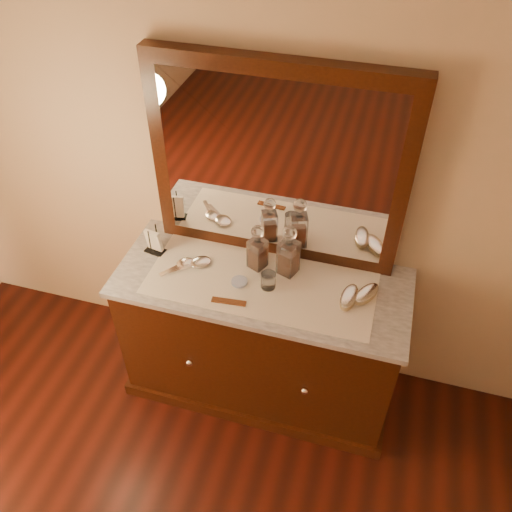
# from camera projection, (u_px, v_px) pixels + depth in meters

# --- Properties ---
(dresser_cabinet) EXTENTS (1.40, 0.55, 0.82)m
(dresser_cabinet) POSITION_uv_depth(u_px,v_px,m) (261.00, 338.00, 2.86)
(dresser_cabinet) COLOR black
(dresser_cabinet) RESTS_ON floor
(dresser_plinth) EXTENTS (1.46, 0.59, 0.08)m
(dresser_plinth) POSITION_uv_depth(u_px,v_px,m) (261.00, 378.00, 3.10)
(dresser_plinth) COLOR black
(dresser_plinth) RESTS_ON floor
(knob_left) EXTENTS (0.04, 0.04, 0.04)m
(knob_left) POSITION_uv_depth(u_px,v_px,m) (189.00, 363.00, 2.69)
(knob_left) COLOR silver
(knob_left) RESTS_ON dresser_cabinet
(knob_right) EXTENTS (0.04, 0.04, 0.04)m
(knob_right) POSITION_uv_depth(u_px,v_px,m) (305.00, 391.00, 2.56)
(knob_right) COLOR silver
(knob_right) RESTS_ON dresser_cabinet
(marble_top) EXTENTS (1.44, 0.59, 0.03)m
(marble_top) POSITION_uv_depth(u_px,v_px,m) (262.00, 283.00, 2.57)
(marble_top) COLOR silver
(marble_top) RESTS_ON dresser_cabinet
(mirror_frame) EXTENTS (1.20, 0.08, 1.00)m
(mirror_frame) POSITION_uv_depth(u_px,v_px,m) (277.00, 166.00, 2.40)
(mirror_frame) COLOR black
(mirror_frame) RESTS_ON marble_top
(mirror_glass) EXTENTS (1.06, 0.01, 0.86)m
(mirror_glass) POSITION_uv_depth(u_px,v_px,m) (275.00, 170.00, 2.37)
(mirror_glass) COLOR white
(mirror_glass) RESTS_ON marble_top
(lace_runner) EXTENTS (1.10, 0.45, 0.00)m
(lace_runner) POSITION_uv_depth(u_px,v_px,m) (261.00, 283.00, 2.54)
(lace_runner) COLOR silver
(lace_runner) RESTS_ON marble_top
(pin_dish) EXTENTS (0.08, 0.08, 0.01)m
(pin_dish) POSITION_uv_depth(u_px,v_px,m) (239.00, 282.00, 2.54)
(pin_dish) COLOR white
(pin_dish) RESTS_ON lace_runner
(comb) EXTENTS (0.17, 0.05, 0.01)m
(comb) POSITION_uv_depth(u_px,v_px,m) (229.00, 302.00, 2.45)
(comb) COLOR brown
(comb) RESTS_ON lace_runner
(napkin_rack) EXTENTS (0.11, 0.08, 0.15)m
(napkin_rack) POSITION_uv_depth(u_px,v_px,m) (154.00, 242.00, 2.68)
(napkin_rack) COLOR black
(napkin_rack) RESTS_ON marble_top
(decanter_left) EXTENTS (0.10, 0.10, 0.25)m
(decanter_left) POSITION_uv_depth(u_px,v_px,m) (257.00, 251.00, 2.57)
(decanter_left) COLOR #873713
(decanter_left) RESTS_ON lace_runner
(decanter_right) EXTENTS (0.11, 0.11, 0.28)m
(decanter_right) POSITION_uv_depth(u_px,v_px,m) (288.00, 255.00, 2.53)
(decanter_right) COLOR #873713
(decanter_right) RESTS_ON lace_runner
(brush_near) EXTENTS (0.09, 0.17, 0.05)m
(brush_near) POSITION_uv_depth(u_px,v_px,m) (349.00, 297.00, 2.44)
(brush_near) COLOR #97845D
(brush_near) RESTS_ON lace_runner
(brush_far) EXTENTS (0.14, 0.18, 0.04)m
(brush_far) POSITION_uv_depth(u_px,v_px,m) (367.00, 294.00, 2.46)
(brush_far) COLOR #97845D
(brush_far) RESTS_ON lace_runner
(hand_mirror_outer) EXTENTS (0.15, 0.18, 0.02)m
(hand_mirror_outer) POSITION_uv_depth(u_px,v_px,m) (182.00, 264.00, 2.63)
(hand_mirror_outer) COLOR silver
(hand_mirror_outer) RESTS_ON lace_runner
(hand_mirror_inner) EXTENTS (0.20, 0.19, 0.02)m
(hand_mirror_inner) POSITION_uv_depth(u_px,v_px,m) (197.00, 263.00, 2.63)
(hand_mirror_inner) COLOR silver
(hand_mirror_inner) RESTS_ON lace_runner
(tumblers) EXTENTS (0.07, 0.07, 0.08)m
(tumblers) POSITION_uv_depth(u_px,v_px,m) (268.00, 280.00, 2.50)
(tumblers) COLOR white
(tumblers) RESTS_ON lace_runner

